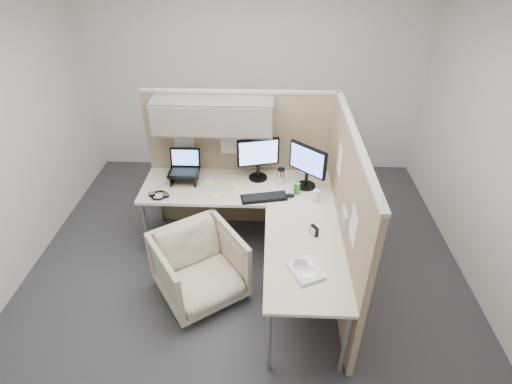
{
  "coord_description": "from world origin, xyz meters",
  "views": [
    {
      "loc": [
        0.23,
        -2.95,
        3.01
      ],
      "look_at": [
        0.1,
        0.25,
        0.85
      ],
      "focal_mm": 28.0,
      "sensor_mm": 36.0,
      "label": 1
    }
  ],
  "objects_px": {
    "desk": "(258,213)",
    "keyboard": "(264,198)",
    "monitor_left": "(258,156)",
    "office_chair": "(199,265)"
  },
  "relations": [
    {
      "from": "monitor_left",
      "to": "office_chair",
      "type": "bearing_deg",
      "value": -131.21
    },
    {
      "from": "desk",
      "to": "keyboard",
      "type": "bearing_deg",
      "value": 74.45
    },
    {
      "from": "desk",
      "to": "keyboard",
      "type": "distance_m",
      "value": 0.2
    },
    {
      "from": "desk",
      "to": "monitor_left",
      "type": "xyz_separation_m",
      "value": [
        -0.02,
        0.57,
        0.32
      ]
    },
    {
      "from": "monitor_left",
      "to": "keyboard",
      "type": "relative_size",
      "value": 1.02
    },
    {
      "from": "office_chair",
      "to": "keyboard",
      "type": "relative_size",
      "value": 1.64
    },
    {
      "from": "office_chair",
      "to": "monitor_left",
      "type": "relative_size",
      "value": 1.6
    },
    {
      "from": "monitor_left",
      "to": "desk",
      "type": "bearing_deg",
      "value": -101.31
    },
    {
      "from": "monitor_left",
      "to": "keyboard",
      "type": "xyz_separation_m",
      "value": [
        0.07,
        -0.38,
        -0.26
      ]
    },
    {
      "from": "desk",
      "to": "keyboard",
      "type": "xyz_separation_m",
      "value": [
        0.05,
        0.19,
        0.05
      ]
    }
  ]
}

